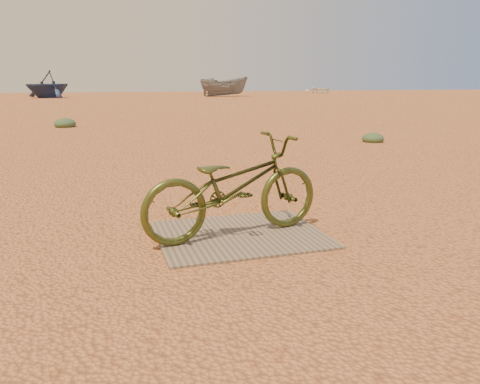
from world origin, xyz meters
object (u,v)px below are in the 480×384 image
object	(u,v)px
bicycle	(234,187)
boat_far_right	(320,89)
boat_far_left	(48,84)
boat_mid_right	(224,87)
plywood_board	(240,235)

from	to	relation	value
bicycle	boat_far_right	world-z (taller)	bicycle
bicycle	boat_far_left	xyz separation A→B (m)	(-4.69, 39.88, 0.66)
bicycle	boat_mid_right	distance (m)	40.20
bicycle	boat_far_right	size ratio (longest dim) A/B	0.44
boat_mid_right	boat_far_right	distance (m)	16.43
boat_far_left	bicycle	bearing A→B (deg)	-38.62
plywood_board	boat_far_right	world-z (taller)	boat_far_right
plywood_board	boat_far_left	distance (m)	40.15
plywood_board	boat_far_left	world-z (taller)	boat_far_left
plywood_board	bicycle	bearing A→B (deg)	-159.98
bicycle	boat_mid_right	bearing A→B (deg)	-25.68
boat_mid_right	boat_far_right	bearing A→B (deg)	-61.84
boat_mid_right	boat_far_right	size ratio (longest dim) A/B	1.13
plywood_board	bicycle	size ratio (longest dim) A/B	0.87
plywood_board	boat_mid_right	bearing A→B (deg)	74.72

